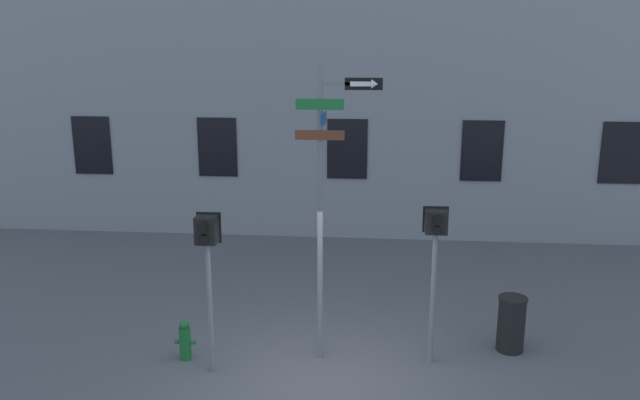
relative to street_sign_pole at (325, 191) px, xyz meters
name	(u,v)px	position (x,y,z in m)	size (l,w,h in m)	color
ground_plane	(322,385)	(0.04, -0.88, -2.82)	(60.00, 60.00, 0.00)	#515154
street_sign_pole	(325,191)	(0.00, 0.00, 0.00)	(1.30, 0.70, 4.73)	slate
pedestrian_signal_left	(207,249)	(-1.72, -0.60, -0.79)	(0.38, 0.40, 2.56)	slate
pedestrian_signal_right	(435,242)	(1.73, 0.03, -0.79)	(0.40, 0.40, 2.57)	slate
fire_hydrant	(185,340)	(-2.26, -0.26, -2.49)	(0.35, 0.19, 0.68)	#196028
trash_bin	(511,324)	(3.10, 0.54, -2.34)	(0.48, 0.48, 0.95)	black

